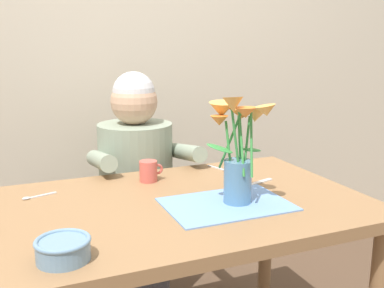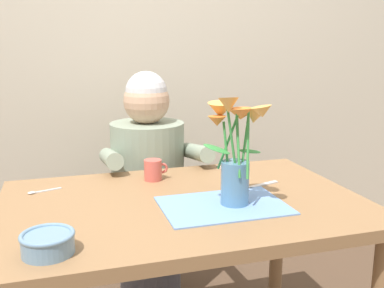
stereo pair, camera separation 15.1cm
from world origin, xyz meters
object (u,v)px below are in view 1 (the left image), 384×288
(seated_person, at_px, (138,195))
(dinner_knife, at_px, (254,184))
(ceramic_bowl, at_px, (63,249))
(coffee_cup, at_px, (149,171))
(flower_vase, at_px, (238,145))

(seated_person, height_order, dinner_knife, seated_person)
(ceramic_bowl, xyz_separation_m, coffee_cup, (0.38, 0.53, 0.01))
(ceramic_bowl, bearing_deg, seated_person, 64.07)
(dinner_knife, bearing_deg, ceramic_bowl, -172.44)
(flower_vase, relative_size, coffee_cup, 3.87)
(seated_person, height_order, flower_vase, seated_person)
(seated_person, relative_size, coffee_cup, 12.20)
(seated_person, height_order, coffee_cup, seated_person)
(seated_person, xyz_separation_m, ceramic_bowl, (-0.43, -0.89, 0.21))
(flower_vase, bearing_deg, coffee_cup, 120.17)
(flower_vase, height_order, dinner_knife, flower_vase)
(coffee_cup, bearing_deg, seated_person, 81.58)
(ceramic_bowl, bearing_deg, coffee_cup, 54.37)
(ceramic_bowl, relative_size, dinner_knife, 0.72)
(seated_person, distance_m, flower_vase, 0.81)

